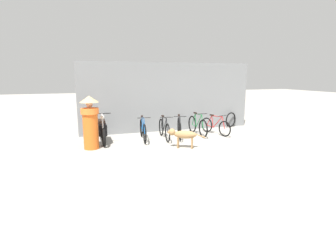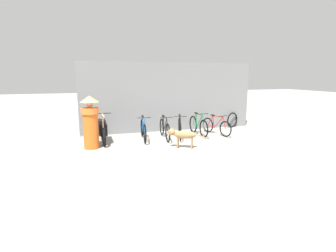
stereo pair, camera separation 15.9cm
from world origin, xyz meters
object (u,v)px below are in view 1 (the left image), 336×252
at_px(spare_tire_left, 231,120).
at_px(bicycle_3, 197,126).
at_px(bicycle_2, 179,128).
at_px(stray_dog, 183,135).
at_px(motorcycle, 102,130).
at_px(bicycle_1, 164,129).
at_px(bicycle_4, 215,126).
at_px(person_in_robes, 90,121).
at_px(bicycle_0, 143,130).

bearing_deg(spare_tire_left, bicycle_3, -155.28).
xyz_separation_m(bicycle_2, stray_dog, (-0.41, -1.40, 0.07)).
relative_size(bicycle_2, motorcycle, 0.86).
bearing_deg(motorcycle, bicycle_1, 84.14).
xyz_separation_m(bicycle_1, spare_tire_left, (3.53, 1.13, -0.02)).
distance_m(bicycle_4, stray_dog, 2.45).
relative_size(bicycle_4, person_in_robes, 0.91).
bearing_deg(bicycle_2, bicycle_1, -73.91).
height_order(motorcycle, spare_tire_left, motorcycle).
bearing_deg(bicycle_2, bicycle_4, 109.20).
bearing_deg(bicycle_1, spare_tire_left, 112.58).
distance_m(stray_dog, spare_tire_left, 4.20).
xyz_separation_m(bicycle_3, motorcycle, (-3.64, 0.08, 0.07)).
height_order(bicycle_2, bicycle_3, bicycle_3).
distance_m(motorcycle, person_in_robes, 1.00).
distance_m(bicycle_0, bicycle_1, 0.79).
bearing_deg(bicycle_2, stray_dog, 0.96).
bearing_deg(bicycle_1, bicycle_3, 101.21).
distance_m(bicycle_0, spare_tire_left, 4.45).
height_order(bicycle_2, motorcycle, motorcycle).
bearing_deg(bicycle_0, spare_tire_left, 110.76).
distance_m(bicycle_0, motorcycle, 1.44).
relative_size(bicycle_2, stray_dog, 1.52).
distance_m(bicycle_0, bicycle_3, 2.22).
height_order(bicycle_3, motorcycle, motorcycle).
distance_m(bicycle_2, motorcycle, 2.82).
distance_m(bicycle_2, spare_tire_left, 3.15).
height_order(bicycle_1, bicycle_4, bicycle_1).
height_order(bicycle_2, spare_tire_left, bicycle_2).
height_order(bicycle_0, bicycle_4, bicycle_0).
height_order(bicycle_3, bicycle_4, bicycle_3).
xyz_separation_m(bicycle_0, motorcycle, (-1.43, 0.19, 0.08)).
xyz_separation_m(motorcycle, spare_tire_left, (5.75, 0.89, -0.10)).
bearing_deg(person_in_robes, motorcycle, -96.46).
xyz_separation_m(bicycle_0, bicycle_2, (1.38, -0.06, 0.00)).
bearing_deg(bicycle_2, bicycle_0, -75.29).
height_order(bicycle_1, stray_dog, bicycle_1).
bearing_deg(motorcycle, person_in_robes, -26.73).
distance_m(motorcycle, stray_dog, 2.91).
distance_m(bicycle_2, person_in_robes, 3.30).
distance_m(bicycle_3, motorcycle, 3.65).
bearing_deg(bicycle_0, motorcycle, -90.63).
distance_m(bicycle_0, stray_dog, 1.76).
bearing_deg(person_in_robes, bicycle_4, -152.44).
height_order(bicycle_2, person_in_robes, person_in_robes).
relative_size(bicycle_3, motorcycle, 0.85).
bearing_deg(motorcycle, stray_dog, 55.77).
distance_m(bicycle_1, bicycle_2, 0.59).
xyz_separation_m(bicycle_1, bicycle_3, (1.43, 0.16, 0.01)).
bearing_deg(stray_dog, bicycle_0, -28.49).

